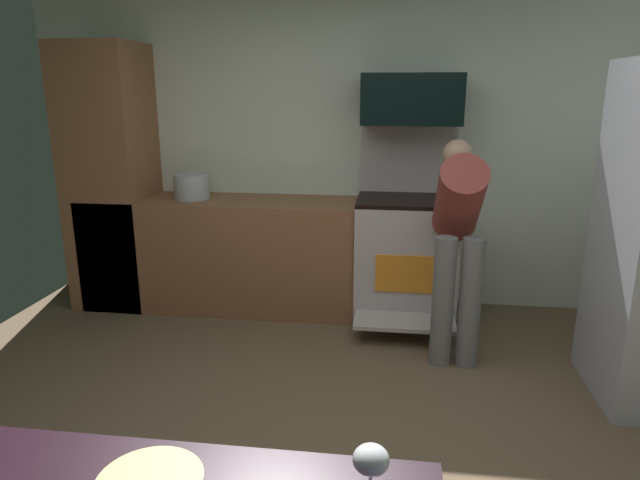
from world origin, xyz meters
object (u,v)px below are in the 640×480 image
(oven_range, at_px, (405,254))
(stock_pot, at_px, (192,186))
(microwave, at_px, (411,99))
(person_cook, at_px, (458,232))
(wine_glass_near, at_px, (371,462))

(oven_range, distance_m, stock_pot, 1.78)
(oven_range, relative_size, microwave, 2.02)
(person_cook, bearing_deg, stock_pot, 162.11)
(oven_range, bearing_deg, stock_pot, 179.56)
(oven_range, xyz_separation_m, wine_glass_near, (-0.14, -3.22, 0.49))
(oven_range, height_order, person_cook, oven_range)
(microwave, height_order, person_cook, microwave)
(oven_range, xyz_separation_m, microwave, (0.00, 0.09, 1.17))
(microwave, xyz_separation_m, wine_glass_near, (-0.14, -3.32, -0.68))
(microwave, relative_size, wine_glass_near, 5.28)
(person_cook, height_order, wine_glass_near, person_cook)
(microwave, height_order, wine_glass_near, microwave)
(wine_glass_near, height_order, stock_pot, stock_pot)
(microwave, distance_m, wine_glass_near, 3.39)
(oven_range, height_order, stock_pot, oven_range)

